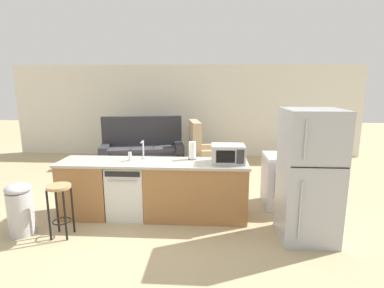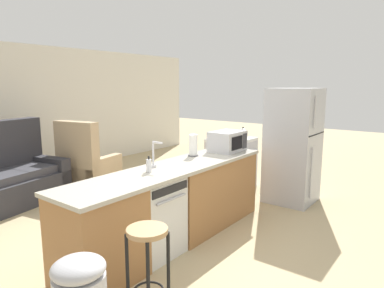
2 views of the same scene
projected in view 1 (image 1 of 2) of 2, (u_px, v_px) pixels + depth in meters
The scene contains 15 objects.
ground_plane at pixel (145, 215), 4.82m from camera, with size 24.00×24.00×0.00m, color tan.
wall_back at pixel (185, 111), 8.65m from camera, with size 10.00×0.06×2.60m.
kitchen_counter at pixel (159, 191), 4.72m from camera, with size 2.94×0.66×0.90m.
dishwasher at pixel (129, 190), 4.75m from camera, with size 0.58×0.61×0.84m.
stove_range at pixel (286, 181), 5.13m from camera, with size 0.76×0.68×0.90m.
refrigerator at pixel (309, 176), 3.97m from camera, with size 0.72×0.73×1.77m.
microwave at pixel (228, 154), 4.53m from camera, with size 0.50×0.37×0.28m.
sink_faucet at pixel (143, 151), 4.75m from camera, with size 0.07×0.18×0.30m.
paper_towel_roll at pixel (192, 151), 4.74m from camera, with size 0.14×0.14×0.28m.
soap_bottle at pixel (130, 156), 4.67m from camera, with size 0.06×0.06×0.18m.
kettle at pixel (301, 152), 4.89m from camera, with size 0.21×0.17×0.19m.
bar_stool at pixel (60, 200), 4.07m from camera, with size 0.32×0.32×0.74m.
trash_bin at pixel (20, 209), 4.16m from camera, with size 0.35×0.35×0.74m.
couch at pixel (143, 151), 7.56m from camera, with size 2.14×1.28×1.27m.
armchair at pixel (203, 155), 7.34m from camera, with size 0.95×0.99×1.20m.
Camera 1 is at (1.02, -4.44, 2.09)m, focal length 28.00 mm.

